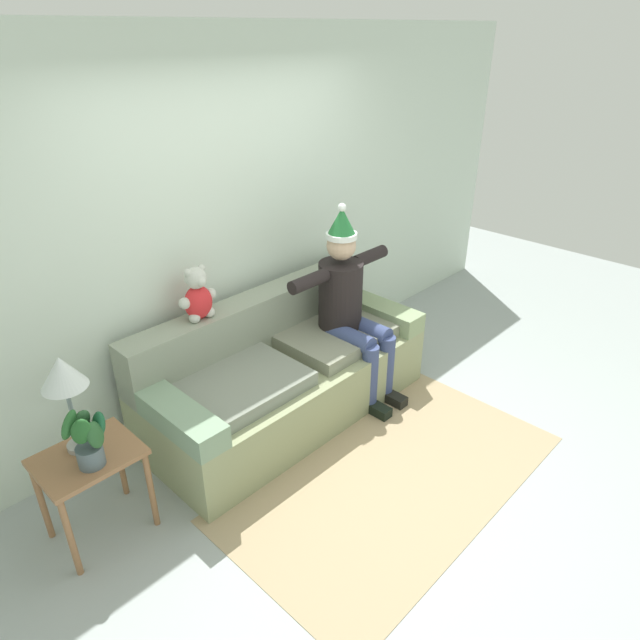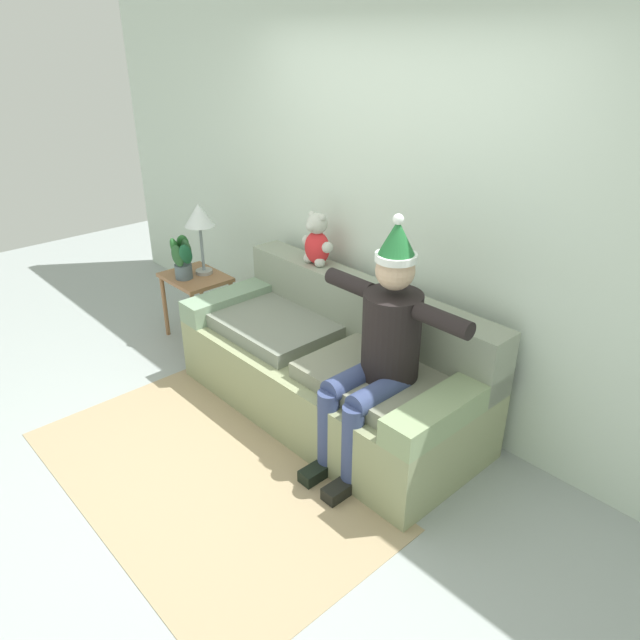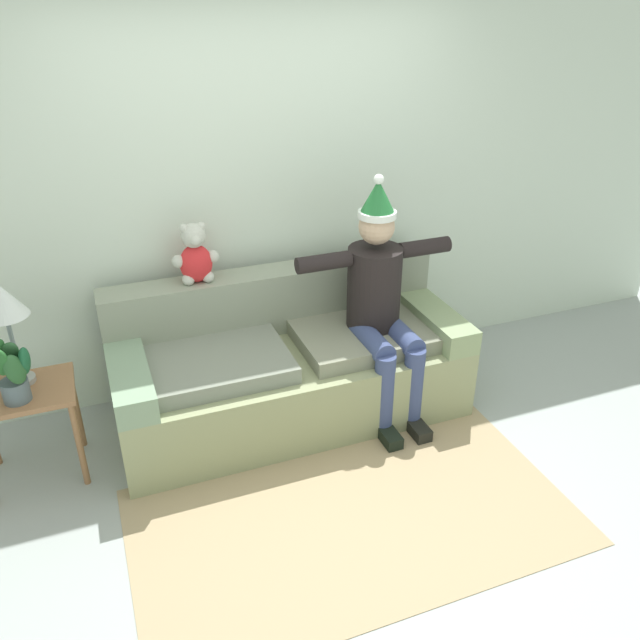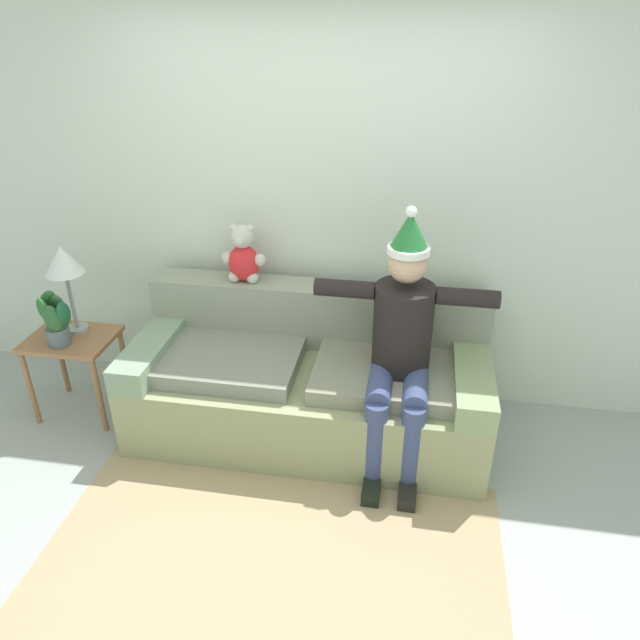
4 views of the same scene
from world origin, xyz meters
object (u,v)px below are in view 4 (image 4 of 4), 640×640
at_px(side_table, 73,350).
at_px(potted_plant, 55,318).
at_px(teddy_bear, 243,256).
at_px(person_seated, 401,342).
at_px(table_lamp, 64,265).
at_px(couch, 310,381).

height_order(side_table, potted_plant, potted_plant).
height_order(teddy_bear, potted_plant, teddy_bear).
distance_m(person_seated, teddy_bear, 1.16).
xyz_separation_m(person_seated, teddy_bear, (-1.04, 0.46, 0.26)).
distance_m(table_lamp, potted_plant, 0.33).
distance_m(couch, person_seated, 0.73).
bearing_deg(person_seated, teddy_bear, 156.14).
bearing_deg(teddy_bear, table_lamp, -163.80).
xyz_separation_m(side_table, table_lamp, (0.01, 0.08, 0.57)).
bearing_deg(table_lamp, person_seated, -4.13).
bearing_deg(couch, teddy_bear, 148.72).
bearing_deg(teddy_bear, potted_plant, -155.61).
distance_m(couch, teddy_bear, 0.90).
distance_m(side_table, table_lamp, 0.57).
relative_size(person_seated, side_table, 2.69).
bearing_deg(teddy_bear, couch, -31.28).
xyz_separation_m(couch, potted_plant, (-1.55, -0.20, 0.42)).
xyz_separation_m(side_table, potted_plant, (-0.01, -0.09, 0.29)).
height_order(couch, table_lamp, table_lamp).
height_order(person_seated, table_lamp, person_seated).
height_order(person_seated, side_table, person_seated).
bearing_deg(couch, potted_plant, -172.80).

